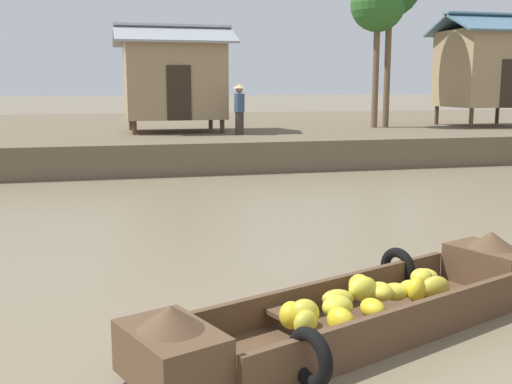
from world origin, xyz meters
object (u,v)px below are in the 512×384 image
(stilt_house_mid_left, at_px, (174,78))
(vendor_person, at_px, (239,107))
(palm_tree_near, at_px, (378,6))
(stilt_house_mid_right, at_px, (488,67))
(banana_boat, at_px, (363,308))

(stilt_house_mid_left, xyz_separation_m, vendor_person, (1.91, -1.97, -0.94))
(palm_tree_near, bearing_deg, stilt_house_mid_right, -2.31)
(banana_boat, distance_m, vendor_person, 14.61)
(stilt_house_mid_left, height_order, palm_tree_near, palm_tree_near)
(banana_boat, distance_m, stilt_house_mid_left, 16.56)
(stilt_house_mid_right, relative_size, palm_tree_near, 0.78)
(banana_boat, relative_size, stilt_house_mid_left, 1.24)
(stilt_house_mid_left, bearing_deg, palm_tree_near, 2.35)
(stilt_house_mid_left, distance_m, vendor_person, 2.89)
(banana_boat, height_order, vendor_person, vendor_person)
(banana_boat, xyz_separation_m, stilt_house_mid_right, (12.44, 16.50, 2.97))
(banana_boat, relative_size, palm_tree_near, 0.89)
(palm_tree_near, distance_m, vendor_person, 7.26)
(stilt_house_mid_left, xyz_separation_m, palm_tree_near, (7.75, 0.32, 2.71))
(stilt_house_mid_left, height_order, vendor_person, stilt_house_mid_left)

